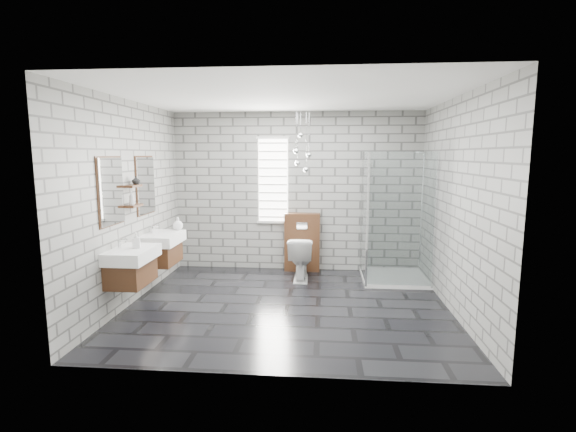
# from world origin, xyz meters

# --- Properties ---
(floor) EXTENTS (4.20, 3.60, 0.02)m
(floor) POSITION_xyz_m (0.00, 0.00, -0.01)
(floor) COLOR black
(floor) RESTS_ON ground
(ceiling) EXTENTS (4.20, 3.60, 0.02)m
(ceiling) POSITION_xyz_m (0.00, 0.00, 2.71)
(ceiling) COLOR white
(ceiling) RESTS_ON wall_back
(wall_back) EXTENTS (4.20, 0.02, 2.70)m
(wall_back) POSITION_xyz_m (0.00, 1.81, 1.35)
(wall_back) COLOR gray
(wall_back) RESTS_ON floor
(wall_front) EXTENTS (4.20, 0.02, 2.70)m
(wall_front) POSITION_xyz_m (0.00, -1.81, 1.35)
(wall_front) COLOR gray
(wall_front) RESTS_ON floor
(wall_left) EXTENTS (0.02, 3.60, 2.70)m
(wall_left) POSITION_xyz_m (-2.11, 0.00, 1.35)
(wall_left) COLOR gray
(wall_left) RESTS_ON floor
(wall_right) EXTENTS (0.02, 3.60, 2.70)m
(wall_right) POSITION_xyz_m (2.11, 0.00, 1.35)
(wall_right) COLOR gray
(wall_right) RESTS_ON floor
(vanity_left) EXTENTS (0.47, 0.70, 1.57)m
(vanity_left) POSITION_xyz_m (-1.91, -0.51, 0.76)
(vanity_left) COLOR #4B2B17
(vanity_left) RESTS_ON wall_left
(vanity_right) EXTENTS (0.47, 0.70, 1.57)m
(vanity_right) POSITION_xyz_m (-1.91, 0.47, 0.76)
(vanity_right) COLOR #4B2B17
(vanity_right) RESTS_ON wall_left
(shelf_lower) EXTENTS (0.14, 0.30, 0.03)m
(shelf_lower) POSITION_xyz_m (-2.03, -0.05, 1.32)
(shelf_lower) COLOR #4B2B17
(shelf_lower) RESTS_ON wall_left
(shelf_upper) EXTENTS (0.14, 0.30, 0.03)m
(shelf_upper) POSITION_xyz_m (-2.03, -0.05, 1.58)
(shelf_upper) COLOR #4B2B17
(shelf_upper) RESTS_ON wall_left
(window) EXTENTS (0.56, 0.05, 1.48)m
(window) POSITION_xyz_m (-0.40, 1.78, 1.55)
(window) COLOR white
(window) RESTS_ON wall_back
(cistern_panel) EXTENTS (0.60, 0.20, 1.00)m
(cistern_panel) POSITION_xyz_m (0.11, 1.70, 0.50)
(cistern_panel) COLOR #4B2B17
(cistern_panel) RESTS_ON floor
(flush_plate) EXTENTS (0.18, 0.01, 0.12)m
(flush_plate) POSITION_xyz_m (0.11, 1.60, 0.80)
(flush_plate) COLOR silver
(flush_plate) RESTS_ON cistern_panel
(shower_enclosure) EXTENTS (1.00, 1.00, 2.03)m
(shower_enclosure) POSITION_xyz_m (1.50, 1.18, 0.50)
(shower_enclosure) COLOR white
(shower_enclosure) RESTS_ON floor
(pendant_cluster) EXTENTS (0.29, 0.19, 0.99)m
(pendant_cluster) POSITION_xyz_m (0.11, 1.37, 2.00)
(pendant_cluster) COLOR silver
(pendant_cluster) RESTS_ON ceiling
(toilet) EXTENTS (0.40, 0.68, 0.69)m
(toilet) POSITION_xyz_m (0.11, 1.19, 0.35)
(toilet) COLOR white
(toilet) RESTS_ON floor
(soap_bottle_a) EXTENTS (0.11, 0.11, 0.19)m
(soap_bottle_a) POSITION_xyz_m (-1.82, -0.47, 0.95)
(soap_bottle_a) COLOR #B2B2B2
(soap_bottle_a) RESTS_ON vanity_left
(soap_bottle_b) EXTENTS (0.17, 0.17, 0.19)m
(soap_bottle_b) POSITION_xyz_m (-1.75, 0.80, 0.95)
(soap_bottle_b) COLOR #B2B2B2
(soap_bottle_b) RESTS_ON vanity_right
(soap_bottle_c) EXTENTS (0.09, 0.09, 0.18)m
(soap_bottle_c) POSITION_xyz_m (-2.02, -0.11, 1.42)
(soap_bottle_c) COLOR #B2B2B2
(soap_bottle_c) RESTS_ON shelf_lower
(vase) EXTENTS (0.13, 0.13, 0.11)m
(vase) POSITION_xyz_m (-2.02, 0.04, 1.65)
(vase) COLOR #B2B2B2
(vase) RESTS_ON shelf_upper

